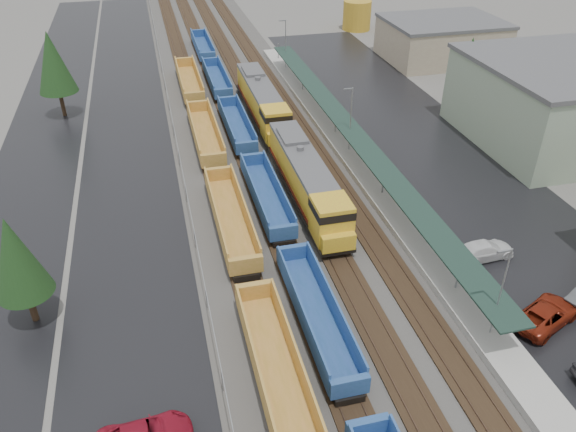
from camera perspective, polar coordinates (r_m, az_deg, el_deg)
name	(u,v)px	position (r m, az deg, el deg)	size (l,w,h in m)	color
ballast_strip	(251,128)	(71.56, -3.81, 8.92)	(20.00, 160.00, 0.08)	#302D2B
trackbed	(251,127)	(71.51, -3.82, 9.00)	(14.60, 160.00, 0.22)	black
west_parking_lot	(128,141)	(70.76, -15.92, 7.37)	(10.00, 160.00, 0.02)	black
west_road	(40,150)	(71.97, -23.86, 6.18)	(9.00, 160.00, 0.02)	black
east_commuter_lot	(425,146)	(68.75, 13.70, 6.95)	(16.00, 100.00, 0.02)	black
station_platform	(349,149)	(64.80, 6.20, 6.79)	(3.00, 80.00, 8.00)	#9E9B93
chainlink_fence	(174,129)	(68.61, -11.51, 8.66)	(0.08, 160.04, 2.02)	gray
tree_west_near	(16,257)	(42.88, -25.95, -3.75)	(3.96, 3.96, 9.00)	#332316
tree_west_far	(53,62)	(78.44, -22.78, 14.21)	(4.84, 4.84, 11.00)	#332316
tree_east	(469,65)	(77.16, 17.87, 14.37)	(4.40, 4.40, 10.00)	#332316
locomotive_lead	(308,181)	(54.18, 2.01, 3.55)	(3.18, 20.96, 4.74)	black
locomotive_trail	(263,102)	(72.66, -2.59, 11.46)	(3.18, 20.96, 4.74)	black
well_string_yellow	(250,282)	(43.78, -3.88, -6.68)	(2.82, 109.90, 2.50)	olive
well_string_blue	(266,196)	(54.52, -2.23, 2.09)	(2.61, 118.00, 2.31)	navy
storage_tank	(357,15)	(116.08, 7.01, 19.58)	(5.38, 5.38, 5.38)	#BA8F25
parked_car_east_b	(546,314)	(45.60, 24.71, -9.08)	(5.85, 2.70, 1.63)	maroon
parked_car_east_c	(484,250)	(50.52, 19.30, -3.30)	(5.32, 2.16, 1.54)	white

